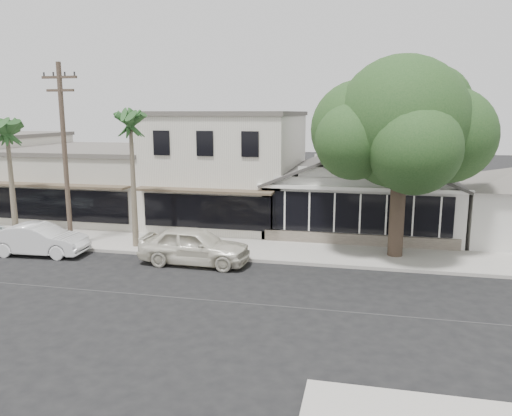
% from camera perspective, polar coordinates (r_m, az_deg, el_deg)
% --- Properties ---
extents(ground, '(140.00, 140.00, 0.00)m').
position_cam_1_polar(ground, '(18.35, -4.96, -10.51)').
color(ground, black).
rests_on(ground, ground).
extents(sidewalk_north, '(90.00, 3.50, 0.15)m').
position_cam_1_polar(sidewalk_north, '(27.36, -16.82, -3.58)').
color(sidewalk_north, '#9E9991').
rests_on(sidewalk_north, ground).
extents(corner_shop, '(10.40, 8.60, 5.10)m').
position_cam_1_polar(corner_shop, '(29.03, 12.00, 2.59)').
color(corner_shop, silver).
rests_on(corner_shop, ground).
extents(row_building_near, '(8.00, 10.00, 6.50)m').
position_cam_1_polar(row_building_near, '(31.08, -2.88, 4.52)').
color(row_building_near, silver).
rests_on(row_building_near, ground).
extents(row_building_midnear, '(10.00, 10.00, 4.20)m').
position_cam_1_polar(row_building_midnear, '(34.70, -17.36, 2.79)').
color(row_building_midnear, beige).
rests_on(row_building_midnear, ground).
extents(utility_pole, '(1.80, 0.24, 9.00)m').
position_cam_1_polar(utility_pole, '(25.83, -21.02, 5.95)').
color(utility_pole, brown).
rests_on(utility_pole, ground).
extents(car_0, '(5.00, 2.08, 1.69)m').
position_cam_1_polar(car_0, '(22.45, -7.04, -4.27)').
color(car_0, beige).
rests_on(car_0, ground).
extents(car_1, '(4.64, 1.88, 1.50)m').
position_cam_1_polar(car_1, '(25.84, -23.55, -3.32)').
color(car_1, silver).
rests_on(car_1, ground).
extents(shade_tree, '(8.28, 7.49, 9.19)m').
position_cam_1_polar(shade_tree, '(23.54, 16.10, 8.92)').
color(shade_tree, '#4B3B2E').
rests_on(shade_tree, ground).
extents(palm_east, '(2.37, 2.37, 7.12)m').
position_cam_1_polar(palm_east, '(24.76, -14.15, 9.24)').
color(palm_east, '#726651').
rests_on(palm_east, ground).
extents(palm_mid, '(3.04, 3.04, 6.76)m').
position_cam_1_polar(palm_mid, '(28.62, -26.60, 7.87)').
color(palm_mid, '#726651').
rests_on(palm_mid, ground).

